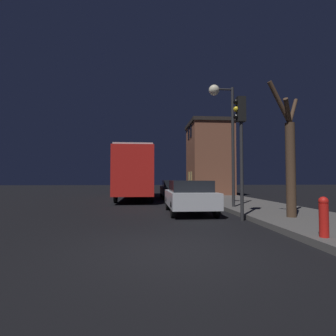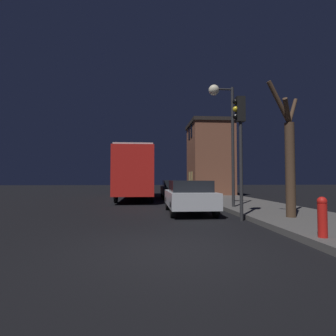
# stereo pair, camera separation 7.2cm
# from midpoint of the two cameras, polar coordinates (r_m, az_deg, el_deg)

# --- Properties ---
(ground_plane) EXTENTS (120.00, 120.00, 0.00)m
(ground_plane) POSITION_cam_midpoint_polar(r_m,az_deg,el_deg) (5.67, 1.22, -17.47)
(ground_plane) COLOR black
(brick_building) EXTENTS (3.64, 4.79, 6.34)m
(brick_building) POSITION_cam_midpoint_polar(r_m,az_deg,el_deg) (23.55, 8.82, 2.20)
(brick_building) COLOR brown
(brick_building) RESTS_ON sidewalk
(streetlamp) EXTENTS (1.22, 0.50, 5.80)m
(streetlamp) POSITION_cam_midpoint_polar(r_m,az_deg,el_deg) (12.99, 11.71, 11.09)
(streetlamp) COLOR #28282B
(streetlamp) RESTS_ON sidewalk
(traffic_light) EXTENTS (0.43, 0.24, 4.43)m
(traffic_light) POSITION_cam_midpoint_polar(r_m,az_deg,el_deg) (9.79, 15.28, 7.66)
(traffic_light) COLOR #28282B
(traffic_light) RESTS_ON ground
(bare_tree) EXTENTS (1.61, 1.24, 4.63)m
(bare_tree) POSITION_cam_midpoint_polar(r_m,az_deg,el_deg) (9.96, 24.78, 2.09)
(bare_tree) COLOR #473323
(bare_tree) RESTS_ON sidewalk
(bus) EXTENTS (2.44, 10.30, 3.56)m
(bus) POSITION_cam_midpoint_polar(r_m,az_deg,el_deg) (19.84, -7.04, -0.54)
(bus) COLOR red
(bus) RESTS_ON ground
(car_near_lane) EXTENTS (1.85, 3.96, 1.41)m
(car_near_lane) POSITION_cam_midpoint_polar(r_m,az_deg,el_deg) (11.37, 4.53, -6.07)
(car_near_lane) COLOR #B7BABF
(car_near_lane) RESTS_ON ground
(car_mid_lane) EXTENTS (1.75, 4.19, 1.38)m
(car_mid_lane) POSITION_cam_midpoint_polar(r_m,az_deg,el_deg) (20.08, 0.94, -4.52)
(car_mid_lane) COLOR black
(car_mid_lane) RESTS_ON ground
(fire_hydrant) EXTENTS (0.21, 0.21, 0.91)m
(fire_hydrant) POSITION_cam_midpoint_polar(r_m,az_deg,el_deg) (6.88, 30.54, -8.97)
(fire_hydrant) COLOR red
(fire_hydrant) RESTS_ON sidewalk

